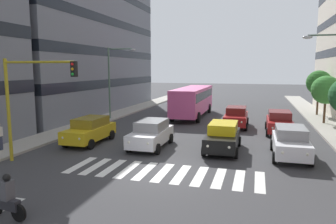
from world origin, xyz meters
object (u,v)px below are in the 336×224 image
Objects in this scene: car_0 at (290,142)px; car_3 at (90,130)px; traffic_light_gantry at (26,93)px; car_1 at (223,137)px; motorcycle_with_rider at (7,200)px; car_row2_0 at (236,117)px; street_tree_3 at (319,83)px; street_lamp_right at (114,75)px; street_tree_2 at (326,90)px; car_2 at (151,134)px; car_row2_1 at (279,122)px; bus_behind_traffic at (193,99)px.

car_0 and car_3 have the same top height.
car_1 is at bearing -151.54° from traffic_light_gantry.
traffic_light_gantry is at bearing -56.73° from motorcycle_with_rider.
car_0 and car_row2_0 have the same top height.
car_3 is 0.96× the size of street_tree_3.
street_lamp_right reaches higher than motorcycle_with_rider.
street_tree_3 is (-7.78, -8.56, 2.62)m from car_row2_0.
car_1 is 12.31m from motorcycle_with_rider.
motorcycle_with_rider is at bearing 46.75° from car_0.
car_0 is at bearing 76.26° from street_tree_3.
car_2 is at bearing 44.36° from street_tree_2.
car_0 is 1.00× the size of car_row2_0.
traffic_light_gantry is at bearing 44.05° from street_tree_2.
car_2 is 10.60m from car_row2_1.
bus_behind_traffic is 13.18m from street_tree_3.
traffic_light_gantry is at bearing 74.23° from bus_behind_traffic.
bus_behind_traffic is at bearing -58.17° from car_0.
car_2 is at bearing 54.05° from street_tree_3.
street_tree_3 is at bearing -116.88° from motorcycle_with_rider.
street_tree_3 reaches higher than motorcycle_with_rider.
traffic_light_gantry is at bearing 53.88° from car_row2_0.
car_2 is 0.42× the size of bus_behind_traffic.
bus_behind_traffic is 8.45m from street_lamp_right.
car_2 is 13.39m from bus_behind_traffic.
bus_behind_traffic is at bearing -105.77° from traffic_light_gantry.
street_tree_2 is (-13.70, -22.32, 2.44)m from motorcycle_with_rider.
car_row2_1 is 2.62× the size of motorcycle_with_rider.
car_3 is 1.00× the size of car_row2_1.
street_lamp_right is 19.34m from street_tree_2.
car_0 is 1.00× the size of car_2.
car_1 is 18.85m from street_tree_3.
car_1 and car_row2_0 have the same top height.
car_2 is at bearing -179.80° from car_3.
car_1 is (3.81, -0.35, 0.00)m from car_0.
street_lamp_right is at bearing -8.71° from car_row2_1.
car_2 is 4.34m from car_3.
street_lamp_right is 1.62× the size of street_tree_2.
car_3 is 0.42× the size of bus_behind_traffic.
car_3 is 14.09m from bus_behind_traffic.
bus_behind_traffic reaches higher than car_row2_1.
car_3 is 5.65m from traffic_light_gantry.
car_row2_1 reaches higher than motorcycle_with_rider.
street_lamp_right is (15.18, -9.12, 3.43)m from car_0.
car_0 is at bearing -133.25° from motorcycle_with_rider.
traffic_light_gantry reaches higher than car_2.
traffic_light_gantry is 1.19× the size of street_tree_3.
motorcycle_with_rider is 26.30m from street_tree_2.
motorcycle_with_rider is (5.98, 10.76, -0.24)m from car_1.
traffic_light_gantry is (13.25, 11.68, 2.81)m from car_row2_1.
car_0 is 0.42× the size of bus_behind_traffic.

